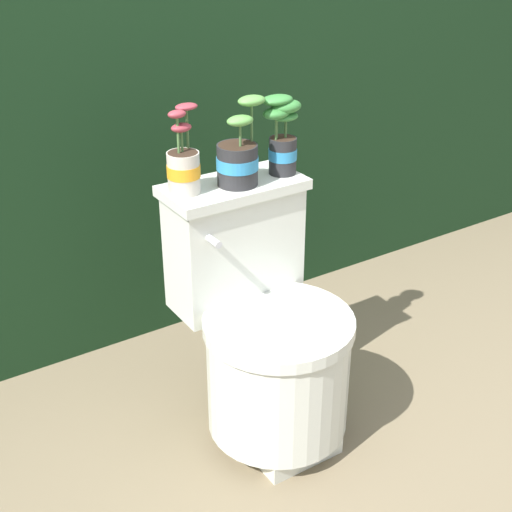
{
  "coord_description": "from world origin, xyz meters",
  "views": [
    {
      "loc": [
        -1.07,
        -1.35,
        1.5
      ],
      "look_at": [
        -0.09,
        0.15,
        0.57
      ],
      "focal_mm": 50.0,
      "sensor_mm": 36.0,
      "label": 1
    }
  ],
  "objects_px": {
    "toilet": "(265,337)",
    "potted_plant_middle": "(282,136)",
    "potted_plant_midleft": "(238,158)",
    "potted_plant_left": "(183,165)"
  },
  "relations": [
    {
      "from": "toilet",
      "to": "potted_plant_left",
      "type": "relative_size",
      "value": 3.18
    },
    {
      "from": "potted_plant_left",
      "to": "potted_plant_middle",
      "type": "distance_m",
      "value": 0.31
    },
    {
      "from": "potted_plant_left",
      "to": "potted_plant_midleft",
      "type": "height_order",
      "value": "potted_plant_midleft"
    },
    {
      "from": "potted_plant_middle",
      "to": "potted_plant_left",
      "type": "bearing_deg",
      "value": 175.4
    },
    {
      "from": "toilet",
      "to": "potted_plant_middle",
      "type": "relative_size",
      "value": 3.26
    },
    {
      "from": "potted_plant_left",
      "to": "potted_plant_middle",
      "type": "height_order",
      "value": "potted_plant_left"
    },
    {
      "from": "toilet",
      "to": "potted_plant_middle",
      "type": "bearing_deg",
      "value": 44.69
    },
    {
      "from": "toilet",
      "to": "potted_plant_midleft",
      "type": "height_order",
      "value": "potted_plant_midleft"
    },
    {
      "from": "potted_plant_midleft",
      "to": "potted_plant_middle",
      "type": "xyz_separation_m",
      "value": [
        0.15,
        0.01,
        0.04
      ]
    },
    {
      "from": "toilet",
      "to": "potted_plant_left",
      "type": "height_order",
      "value": "potted_plant_left"
    }
  ]
}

